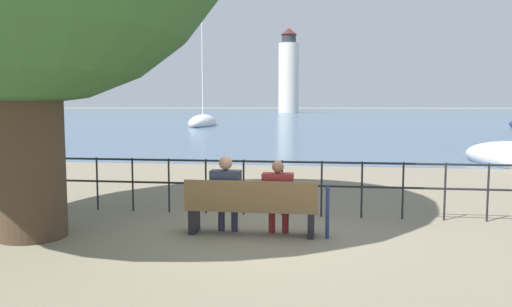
{
  "coord_description": "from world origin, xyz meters",
  "views": [
    {
      "loc": [
        1.14,
        -7.8,
        2.07
      ],
      "look_at": [
        0.0,
        0.5,
        1.26
      ],
      "focal_mm": 35.0,
      "sensor_mm": 36.0,
      "label": 1
    }
  ],
  "objects_px": {
    "park_bench": "(251,208)",
    "closed_umbrella": "(328,208)",
    "sailboat_0": "(203,122)",
    "seated_person_left": "(226,191)",
    "harbor_lighthouse": "(289,74)",
    "seated_person_right": "(278,194)"
  },
  "relations": [
    {
      "from": "harbor_lighthouse",
      "to": "park_bench",
      "type": "bearing_deg",
      "value": -86.11
    },
    {
      "from": "closed_umbrella",
      "to": "harbor_lighthouse",
      "type": "height_order",
      "value": "harbor_lighthouse"
    },
    {
      "from": "closed_umbrella",
      "to": "sailboat_0",
      "type": "xyz_separation_m",
      "value": [
        -12.22,
        41.38,
        -0.12
      ]
    },
    {
      "from": "seated_person_left",
      "to": "sailboat_0",
      "type": "relative_size",
      "value": 0.11
    },
    {
      "from": "park_bench",
      "to": "closed_umbrella",
      "type": "distance_m",
      "value": 1.21
    },
    {
      "from": "seated_person_right",
      "to": "harbor_lighthouse",
      "type": "distance_m",
      "value": 135.49
    },
    {
      "from": "seated_person_right",
      "to": "harbor_lighthouse",
      "type": "relative_size",
      "value": 0.05
    },
    {
      "from": "closed_umbrella",
      "to": "sailboat_0",
      "type": "height_order",
      "value": "sailboat_0"
    },
    {
      "from": "park_bench",
      "to": "closed_umbrella",
      "type": "height_order",
      "value": "park_bench"
    },
    {
      "from": "harbor_lighthouse",
      "to": "closed_umbrella",
      "type": "bearing_deg",
      "value": -85.6
    },
    {
      "from": "park_bench",
      "to": "closed_umbrella",
      "type": "relative_size",
      "value": 2.41
    },
    {
      "from": "park_bench",
      "to": "seated_person_right",
      "type": "distance_m",
      "value": 0.48
    },
    {
      "from": "seated_person_left",
      "to": "closed_umbrella",
      "type": "height_order",
      "value": "seated_person_left"
    },
    {
      "from": "sailboat_0",
      "to": "park_bench",
      "type": "bearing_deg",
      "value": -77.66
    },
    {
      "from": "seated_person_right",
      "to": "harbor_lighthouse",
      "type": "xyz_separation_m",
      "value": [
        -9.58,
        134.76,
        10.39
      ]
    },
    {
      "from": "park_bench",
      "to": "harbor_lighthouse",
      "type": "xyz_separation_m",
      "value": [
        -9.16,
        134.83,
        10.61
      ]
    },
    {
      "from": "seated_person_right",
      "to": "sailboat_0",
      "type": "height_order",
      "value": "sailboat_0"
    },
    {
      "from": "seated_person_left",
      "to": "harbor_lighthouse",
      "type": "bearing_deg",
      "value": 93.71
    },
    {
      "from": "harbor_lighthouse",
      "to": "seated_person_left",
      "type": "bearing_deg",
      "value": -86.29
    },
    {
      "from": "sailboat_0",
      "to": "seated_person_right",
      "type": "bearing_deg",
      "value": -77.09
    },
    {
      "from": "closed_umbrella",
      "to": "sailboat_0",
      "type": "relative_size",
      "value": 0.08
    },
    {
      "from": "seated_person_left",
      "to": "harbor_lighthouse",
      "type": "height_order",
      "value": "harbor_lighthouse"
    }
  ]
}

